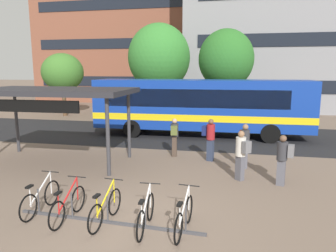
% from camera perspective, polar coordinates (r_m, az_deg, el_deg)
% --- Properties ---
extents(ground, '(200.00, 200.00, 0.00)m').
position_cam_1_polar(ground, '(8.28, -6.34, -17.00)').
color(ground, '#7A6656').
extents(bus_lane_asphalt, '(80.00, 7.20, 0.01)m').
position_cam_1_polar(bus_lane_asphalt, '(18.44, 4.06, -1.67)').
color(bus_lane_asphalt, '#232326').
rests_on(bus_lane_asphalt, ground).
extents(city_bus, '(12.06, 2.74, 3.20)m').
position_cam_1_polar(city_bus, '(18.09, 6.13, 3.75)').
color(city_bus, '#14389E').
rests_on(city_bus, ground).
extents(bike_rack, '(4.93, 0.35, 0.70)m').
position_cam_1_polar(bike_rack, '(8.33, -10.79, -16.25)').
color(bike_rack, '#47474C').
rests_on(bike_rack, ground).
extents(parked_bicycle_white_0, '(0.52, 1.72, 0.99)m').
position_cam_1_polar(parked_bicycle_white_0, '(9.25, -21.96, -12.08)').
color(parked_bicycle_white_0, black).
rests_on(parked_bicycle_white_0, ground).
extents(parked_bicycle_red_1, '(0.52, 1.72, 0.99)m').
position_cam_1_polar(parked_bicycle_red_1, '(8.60, -17.56, -13.53)').
color(parked_bicycle_red_1, black).
rests_on(parked_bicycle_red_1, ground).
extents(parked_bicycle_yellow_2, '(0.52, 1.72, 0.99)m').
position_cam_1_polar(parked_bicycle_yellow_2, '(8.20, -11.20, -14.42)').
color(parked_bicycle_yellow_2, black).
rests_on(parked_bicycle_yellow_2, ground).
extents(parked_bicycle_white_3, '(0.52, 1.72, 0.99)m').
position_cam_1_polar(parked_bicycle_white_3, '(7.79, -4.02, -15.63)').
color(parked_bicycle_white_3, black).
rests_on(parked_bicycle_white_3, ground).
extents(parked_bicycle_white_4, '(0.52, 1.72, 0.99)m').
position_cam_1_polar(parked_bicycle_white_4, '(7.66, 2.91, -16.07)').
color(parked_bicycle_white_4, black).
rests_on(parked_bicycle_white_4, ground).
extents(transit_shelter, '(6.23, 3.36, 3.02)m').
position_cam_1_polar(transit_shelter, '(13.41, -19.93, 5.55)').
color(transit_shelter, '#38383D').
rests_on(transit_shelter, ground).
extents(commuter_red_pack_0, '(0.40, 0.57, 1.73)m').
position_cam_1_polar(commuter_red_pack_0, '(12.49, 13.64, -2.95)').
color(commuter_red_pack_0, '#565660').
rests_on(commuter_red_pack_0, ground).
extents(commuter_navy_pack_1, '(0.59, 0.46, 1.77)m').
position_cam_1_polar(commuter_navy_pack_1, '(13.22, 7.55, -1.93)').
color(commuter_navy_pack_1, '#2D3851').
rests_on(commuter_navy_pack_1, ground).
extents(commuter_grey_pack_2, '(0.58, 0.43, 1.69)m').
position_cam_1_polar(commuter_grey_pack_2, '(10.97, 20.04, -5.24)').
color(commuter_grey_pack_2, '#565660').
rests_on(commuter_grey_pack_2, ground).
extents(commuter_grey_pack_3, '(0.59, 0.59, 1.74)m').
position_cam_1_polar(commuter_grey_pack_3, '(11.06, 13.07, -4.62)').
color(commuter_grey_pack_3, '#565660').
rests_on(commuter_grey_pack_3, ground).
extents(commuter_olive_pack_5, '(0.37, 0.55, 1.68)m').
position_cam_1_polar(commuter_olive_pack_5, '(13.78, 1.17, -1.58)').
color(commuter_olive_pack_5, '#47382D').
rests_on(commuter_olive_pack_5, ground).
extents(street_tree_0, '(3.33, 3.33, 5.08)m').
position_cam_1_polar(street_tree_0, '(27.31, -18.46, 9.15)').
color(street_tree_0, brown).
rests_on(street_tree_0, ground).
extents(street_tree_1, '(3.74, 3.74, 6.49)m').
position_cam_1_polar(street_tree_1, '(22.34, 10.42, 11.73)').
color(street_tree_1, brown).
rests_on(street_tree_1, ground).
extents(street_tree_2, '(4.74, 4.74, 7.24)m').
position_cam_1_polar(street_tree_2, '(24.74, -1.62, 12.23)').
color(street_tree_2, brown).
rests_on(street_tree_2, ground).
extents(building_left_wing, '(21.13, 12.89, 20.59)m').
position_cam_1_polar(building_left_wing, '(42.76, -6.08, 18.86)').
color(building_left_wing, brown).
rests_on(building_left_wing, ground).
extents(building_right_wing, '(22.60, 13.06, 19.37)m').
position_cam_1_polar(building_right_wing, '(35.98, 23.59, 18.79)').
color(building_right_wing, gray).
rests_on(building_right_wing, ground).
extents(building_centre_block, '(19.34, 13.33, 16.18)m').
position_cam_1_polar(building_centre_block, '(46.51, 7.30, 15.38)').
color(building_centre_block, gray).
rests_on(building_centre_block, ground).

